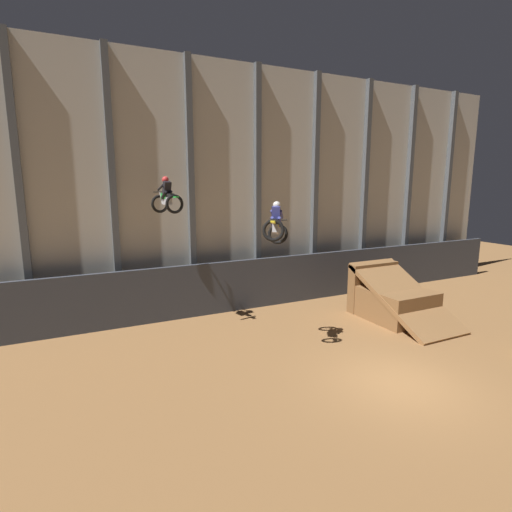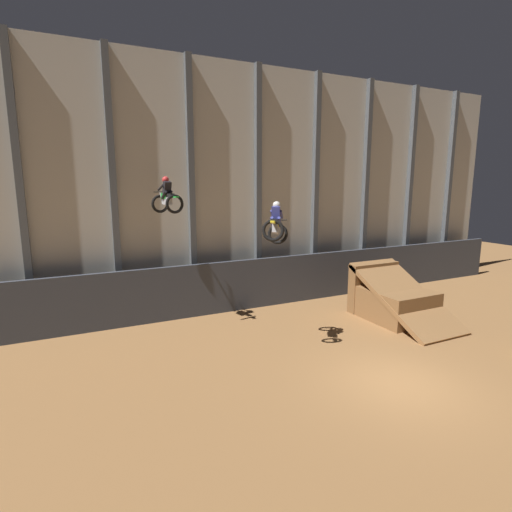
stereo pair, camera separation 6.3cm
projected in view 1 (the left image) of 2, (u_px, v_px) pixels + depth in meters
The scene contains 6 objects.
ground_plane at pixel (400, 384), 12.04m from camera, with size 60.00×60.00×0.00m, color olive.
arena_back_wall at pixel (256, 187), 19.72m from camera, with size 32.00×0.40×11.48m.
lower_barrier at pixel (267, 282), 19.49m from camera, with size 31.36×0.20×2.39m.
dirt_ramp at pixel (391, 299), 17.93m from camera, with size 2.61×4.57×2.44m.
rider_bike_left_air at pixel (167, 198), 15.60m from camera, with size 0.99×1.79×1.47m.
rider_bike_right_air at pixel (276, 226), 13.61m from camera, with size 1.54×1.75×1.58m.
Camera 1 is at (-8.80, -8.10, 5.97)m, focal length 28.00 mm.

